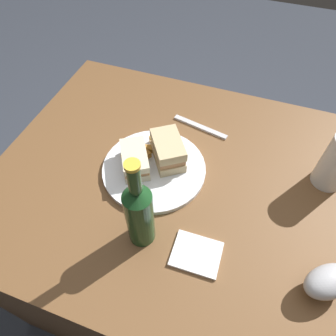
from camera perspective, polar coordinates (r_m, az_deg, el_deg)
name	(u,v)px	position (r m, az deg, el deg)	size (l,w,h in m)	color
ground_plane	(176,273)	(1.52, 1.59, -18.95)	(6.00, 6.00, 0.00)	#333842
dining_table	(179,238)	(1.17, 2.00, -12.90)	(1.04, 0.83, 0.76)	brown
plate	(154,170)	(0.85, -2.68, -0.29)	(0.28, 0.28, 0.01)	white
sandwich_half_left	(168,150)	(0.83, 0.00, 3.27)	(0.13, 0.14, 0.07)	#CCB284
sandwich_half_right	(135,160)	(0.83, -6.20, 1.57)	(0.12, 0.13, 0.05)	beige
potato_wedge_front	(130,156)	(0.87, -7.15, 2.31)	(0.05, 0.02, 0.01)	gold
potato_wedge_middle	(131,156)	(0.86, -6.80, 2.23)	(0.04, 0.02, 0.02)	#AD702D
potato_wedge_back	(142,153)	(0.87, -4.88, 2.71)	(0.04, 0.02, 0.02)	#B77F33
potato_wedge_left_edge	(156,144)	(0.89, -2.23, 4.48)	(0.06, 0.02, 0.02)	gold
potato_wedge_right_edge	(149,149)	(0.88, -3.59, 3.61)	(0.05, 0.02, 0.01)	#B77F33
potato_wedge_stray	(143,151)	(0.87, -4.59, 3.08)	(0.05, 0.02, 0.02)	#B77F33
pint_glass	(336,165)	(0.89, 28.73, 0.49)	(0.08, 0.08, 0.16)	white
gravy_boat	(330,281)	(0.74, 27.87, -18.09)	(0.13, 0.12, 0.07)	#B7B7BC
cider_bottle	(139,213)	(0.66, -5.39, -8.30)	(0.06, 0.06, 0.27)	#19421E
napkin	(196,254)	(0.73, 5.31, -15.62)	(0.11, 0.09, 0.01)	white
fork	(200,127)	(0.97, 6.01, 7.60)	(0.18, 0.02, 0.01)	silver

